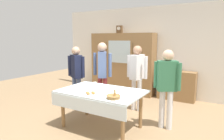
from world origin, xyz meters
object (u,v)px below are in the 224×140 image
book_stack (177,69)px  tea_cup_front_edge (106,88)px  tea_cup_mid_left (95,84)px  tea_cup_near_right (83,87)px  spoon_far_right (114,91)px  spoon_mid_left (76,92)px  pastry_plate (90,94)px  person_near_right_end (102,69)px  person_behind_table_right (167,82)px  wall_cabinet (122,63)px  spoon_center (86,83)px  dining_table (100,96)px  mantel_clock (119,29)px  tea_cup_far_right (101,85)px  person_behind_table_left (137,72)px  person_by_cabinet (76,71)px  bread_basket (113,97)px  bookshelf_low (177,86)px

book_stack → tea_cup_front_edge: book_stack is taller
tea_cup_mid_left → tea_cup_near_right: size_ratio=1.00×
spoon_far_right → spoon_mid_left: (-0.56, -0.46, 0.00)m
pastry_plate → person_near_right_end: bearing=114.1°
person_near_right_end → person_behind_table_right: bearing=-9.2°
wall_cabinet → pastry_plate: wall_cabinet is taller
tea_cup_mid_left → spoon_center: (-0.23, -0.00, -0.02)m
dining_table → mantel_clock: (-1.01, 2.59, 1.38)m
wall_cabinet → spoon_center: 2.25m
tea_cup_far_right → person_near_right_end: 0.74m
wall_cabinet → tea_cup_far_right: bearing=-72.7°
mantel_clock → pastry_plate: 3.29m
person_behind_table_right → person_behind_table_left: bearing=145.0°
tea_cup_mid_left → tea_cup_front_edge: 0.45m
person_behind_table_right → tea_cup_far_right: bearing=-165.7°
tea_cup_far_right → tea_cup_front_edge: size_ratio=1.00×
mantel_clock → tea_cup_near_right: bearing=-77.6°
tea_cup_front_edge → mantel_clock: bearing=113.2°
spoon_mid_left → person_by_cabinet: size_ratio=0.08×
bread_basket → person_by_cabinet: (-1.68, 1.01, 0.15)m
tea_cup_mid_left → person_near_right_end: (-0.17, 0.55, 0.23)m
tea_cup_mid_left → person_behind_table_right: 1.52m
spoon_far_right → spoon_center: size_ratio=1.00×
mantel_clock → person_behind_table_left: (1.21, -1.32, -1.07)m
tea_cup_mid_left → bread_basket: (0.85, -0.65, 0.01)m
tea_cup_far_right → tea_cup_mid_left: (-0.20, 0.05, -0.00)m
tea_cup_front_edge → book_stack: bearing=71.8°
bread_basket → spoon_center: size_ratio=2.02×
person_by_cabinet → person_behind_table_right: bearing=-1.9°
tea_cup_mid_left → spoon_center: bearing=-179.8°
book_stack → tea_cup_far_right: size_ratio=1.72×
tea_cup_near_right → tea_cup_mid_left: bearing=81.0°
wall_cabinet → book_stack: (1.73, 0.05, -0.06)m
bookshelf_low → pastry_plate: bearing=-106.2°
tea_cup_mid_left → pastry_plate: size_ratio=0.46×
dining_table → person_near_right_end: 1.13m
wall_cabinet → tea_cup_front_edge: (0.92, -2.41, -0.18)m
bread_basket → spoon_far_right: (-0.24, 0.44, -0.03)m
tea_cup_mid_left → spoon_center: 0.23m
mantel_clock → person_behind_table_right: mantel_clock is taller
tea_cup_far_right → dining_table: bearing=-58.5°
wall_cabinet → person_behind_table_right: bearing=-44.3°
bookshelf_low → bread_basket: bearing=-97.1°
tea_cup_far_right → person_by_cabinet: (-1.03, 0.41, 0.16)m
tea_cup_near_right → spoon_far_right: 0.69m
tea_cup_far_right → person_behind_table_right: size_ratio=0.08×
dining_table → bookshelf_low: bearing=72.6°
book_stack → spoon_mid_left: (-1.16, -2.95, -0.14)m
mantel_clock → bread_basket: bearing=-62.9°
tea_cup_near_right → spoon_mid_left: size_ratio=1.09×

